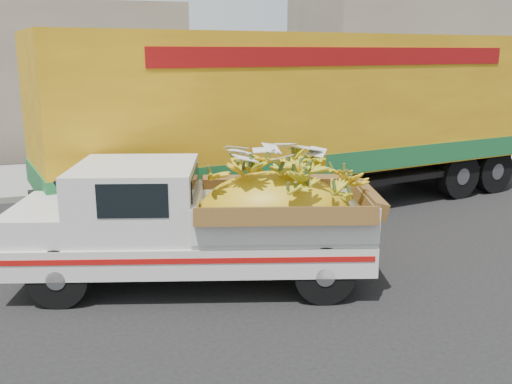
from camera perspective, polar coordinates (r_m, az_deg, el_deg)
name	(u,v)px	position (r m, az deg, el deg)	size (l,w,h in m)	color
ground	(256,263)	(9.64, -0.03, -7.07)	(100.00, 100.00, 0.00)	black
curb	(192,186)	(14.74, -6.41, 0.58)	(60.00, 0.25, 0.15)	gray
sidewalk	(178,171)	(16.76, -7.79, 2.14)	(60.00, 4.00, 0.14)	gray
building_right	(451,61)	(28.49, 18.95, 12.26)	(14.00, 6.00, 6.00)	gray
pickup_truck	(219,220)	(8.59, -3.68, -2.78)	(5.56, 3.23, 1.84)	black
semi_trailer	(316,113)	(12.76, 6.03, 7.85)	(12.08, 4.70, 3.80)	black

